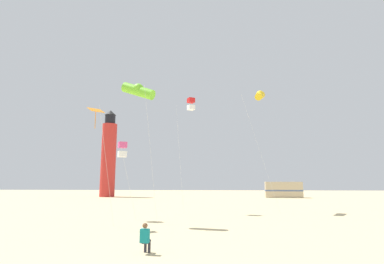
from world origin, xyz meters
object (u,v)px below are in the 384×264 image
kite_tube_gold (260,95)px  kite_flyer_standing (145,237)px  kite_box_scarlet (191,104)px  kite_tube_lime (138,91)px  kite_box_rainbow (122,150)px  rv_van_tan (283,190)px  lighthouse_distant (109,155)px  kite_diamond_orange (96,114)px

kite_tube_gold → kite_flyer_standing: bearing=-112.2°
kite_tube_gold → kite_box_scarlet: size_ratio=1.11×
kite_tube_lime → kite_box_rainbow: kite_tube_lime is taller
kite_tube_lime → kite_box_scarlet: size_ratio=0.91×
kite_tube_gold → rv_van_tan: bearing=74.5°
kite_tube_gold → kite_box_rainbow: size_ratio=2.08×
kite_box_rainbow → kite_box_scarlet: bearing=50.7°
kite_tube_gold → lighthouse_distant: 37.69m
kite_box_rainbow → lighthouse_distant: 37.70m
kite_diamond_orange → rv_van_tan: 43.57m
kite_tube_gold → rv_van_tan: 30.06m
kite_tube_gold → kite_box_rainbow: kite_tube_gold is taller
kite_tube_lime → kite_box_scarlet: (3.00, 8.09, 1.06)m
kite_tube_lime → kite_box_scarlet: 8.69m
kite_tube_gold → kite_tube_lime: 13.78m
lighthouse_distant → rv_van_tan: (32.75, -0.46, -6.45)m
kite_box_scarlet → lighthouse_distant: size_ratio=0.63×
kite_diamond_orange → kite_tube_gold: (11.98, 11.14, 4.18)m
kite_flyer_standing → kite_tube_lime: bearing=-67.0°
kite_box_rainbow → rv_van_tan: bearing=61.2°
kite_box_rainbow → kite_tube_lime: bearing=-53.8°
lighthouse_distant → rv_van_tan: size_ratio=2.54×
kite_tube_gold → rv_van_tan: size_ratio=1.80×
kite_flyer_standing → kite_diamond_orange: kite_diamond_orange is taller
kite_tube_gold → kite_tube_lime: (-9.74, -9.50, -2.17)m
lighthouse_distant → kite_diamond_orange: bearing=-71.3°
kite_diamond_orange → kite_tube_lime: kite_tube_lime is taller
kite_flyer_standing → kite_tube_lime: kite_tube_lime is taller
kite_box_rainbow → kite_tube_gold: bearing=32.0°
kite_tube_gold → kite_box_scarlet: 6.98m
kite_diamond_orange → kite_box_scarlet: (5.24, 9.73, 3.07)m
kite_box_scarlet → kite_box_rainbow: (-4.71, -5.75, -4.93)m
kite_diamond_orange → kite_tube_lime: (2.24, 1.64, 2.01)m
kite_flyer_standing → kite_box_rainbow: bearing=-62.4°
kite_tube_gold → lighthouse_distant: (-25.17, 27.85, -3.34)m
kite_tube_gold → lighthouse_distant: bearing=132.1°
kite_diamond_orange → kite_box_rainbow: bearing=82.5°
kite_flyer_standing → kite_tube_lime: size_ratio=0.12×
kite_diamond_orange → kite_box_scarlet: 11.47m
kite_diamond_orange → kite_flyer_standing: bearing=-52.8°
kite_box_scarlet → kite_diamond_orange: bearing=-118.3°
kite_diamond_orange → kite_tube_gold: size_ratio=0.63×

